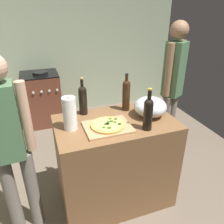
% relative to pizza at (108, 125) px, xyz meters
% --- Properties ---
extents(ground_plane, '(4.47, 3.70, 0.02)m').
position_rel_pizza_xyz_m(ground_plane, '(-0.12, 0.92, -0.98)').
color(ground_plane, '#6B5B4C').
extents(kitchen_wall_rear, '(4.47, 0.10, 2.60)m').
position_rel_pizza_xyz_m(kitchen_wall_rear, '(-0.12, 2.52, 0.33)').
color(kitchen_wall_rear, '#99A889').
rests_on(kitchen_wall_rear, ground_plane).
extents(counter, '(1.10, 0.67, 0.93)m').
position_rel_pizza_xyz_m(counter, '(0.11, 0.09, -0.50)').
color(counter, brown).
rests_on(counter, ground_plane).
extents(cutting_board, '(0.40, 0.32, 0.02)m').
position_rel_pizza_xyz_m(cutting_board, '(-0.00, 0.00, -0.02)').
color(cutting_board, tan).
rests_on(cutting_board, counter).
extents(pizza, '(0.29, 0.29, 0.03)m').
position_rel_pizza_xyz_m(pizza, '(0.00, 0.00, 0.00)').
color(pizza, tan).
rests_on(pizza, cutting_board).
extents(mixing_bowl, '(0.31, 0.31, 0.19)m').
position_rel_pizza_xyz_m(mixing_bowl, '(0.45, 0.09, 0.06)').
color(mixing_bowl, '#B2B2B7').
rests_on(mixing_bowl, counter).
extents(paper_towel_roll, '(0.11, 0.11, 0.29)m').
position_rel_pizza_xyz_m(paper_towel_roll, '(-0.30, 0.09, 0.11)').
color(paper_towel_roll, white).
rests_on(paper_towel_roll, counter).
extents(wine_bottle_clear, '(0.08, 0.08, 0.37)m').
position_rel_pizza_xyz_m(wine_bottle_clear, '(0.31, -0.13, 0.13)').
color(wine_bottle_clear, black).
rests_on(wine_bottle_clear, counter).
extents(wine_bottle_dark, '(0.08, 0.08, 0.37)m').
position_rel_pizza_xyz_m(wine_bottle_dark, '(-0.13, 0.34, 0.13)').
color(wine_bottle_dark, black).
rests_on(wine_bottle_dark, counter).
extents(wine_bottle_green, '(0.08, 0.08, 0.38)m').
position_rel_pizza_xyz_m(wine_bottle_green, '(0.29, 0.29, 0.14)').
color(wine_bottle_green, '#331E0F').
rests_on(wine_bottle_green, counter).
extents(stove, '(0.60, 0.59, 0.93)m').
position_rel_pizza_xyz_m(stove, '(-0.48, 2.12, -0.52)').
color(stove, brown).
rests_on(stove, ground_plane).
extents(person_in_stripes, '(0.37, 0.21, 1.62)m').
position_rel_pizza_xyz_m(person_in_stripes, '(-0.79, 0.04, -0.04)').
color(person_in_stripes, slate).
rests_on(person_in_stripes, ground_plane).
extents(person_in_red, '(0.33, 0.27, 1.75)m').
position_rel_pizza_xyz_m(person_in_red, '(1.05, 0.63, 0.05)').
color(person_in_red, slate).
rests_on(person_in_red, ground_plane).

